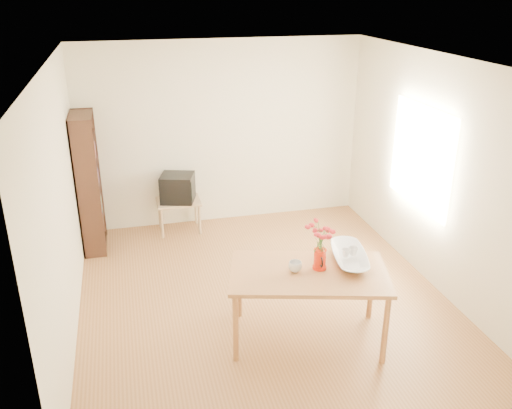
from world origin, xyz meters
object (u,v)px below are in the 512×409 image
object	(u,v)px
pitcher	(320,260)
bowl	(351,239)
mug	(295,267)
television	(178,187)
table	(309,278)

from	to	relation	value
pitcher	bowl	size ratio (longest dim) A/B	0.44
pitcher	mug	distance (m)	0.25
mug	television	world-z (taller)	mug
mug	bowl	distance (m)	0.62
bowl	pitcher	bearing A→B (deg)	-165.76
pitcher	bowl	distance (m)	0.38
bowl	mug	bearing A→B (deg)	-171.64
mug	bowl	xyz separation A→B (m)	(0.59, 0.09, 0.18)
mug	pitcher	bearing A→B (deg)	-169.51
table	mug	distance (m)	0.18
table	mug	bearing A→B (deg)	179.31
table	television	world-z (taller)	television
pitcher	television	world-z (taller)	pitcher
bowl	television	xyz separation A→B (m)	(-1.39, 2.71, -0.33)
table	pitcher	distance (m)	0.21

